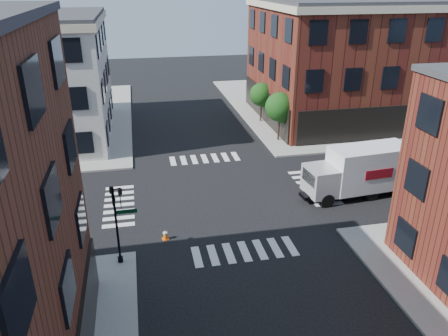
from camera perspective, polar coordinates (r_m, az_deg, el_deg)
name	(u,v)px	position (r m, az deg, el deg)	size (l,w,h in m)	color
ground	(221,196)	(30.87, -0.46, -3.63)	(120.00, 120.00, 0.00)	black
sidewalk_ne	(355,103)	(56.44, 16.76, 8.16)	(30.00, 30.00, 0.15)	gray
building_ne	(380,61)	(50.74, 19.66, 13.04)	(25.00, 16.00, 12.00)	#4D1813
tree_near	(280,108)	(40.59, 7.37, 7.72)	(2.69, 2.69, 4.49)	black
tree_far	(262,96)	(46.19, 4.98, 9.39)	(2.43, 2.43, 4.07)	black
signal_pole	(117,216)	(23.23, -13.76, -6.14)	(1.29, 1.24, 4.60)	black
box_truck	(360,171)	(31.70, 17.35, -0.36)	(7.91, 3.01, 3.51)	silver
traffic_cone	(165,234)	(26.06, -7.68, -8.60)	(0.45, 0.45, 0.67)	#E35A0A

